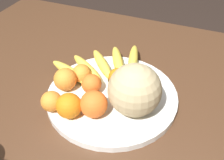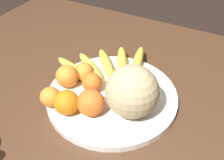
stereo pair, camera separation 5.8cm
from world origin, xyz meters
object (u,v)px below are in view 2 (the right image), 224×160
object	(u,v)px
fruit_bowl	(112,95)
orange_front_left	(91,103)
orange_back_right	(119,78)
orange_top_small	(84,72)
orange_mid_center	(92,83)
banana_bunch	(106,65)
orange_side_extra	(50,97)
orange_back_left	(67,76)
melon	(132,91)
orange_front_right	(66,102)
kitchen_table	(103,126)

from	to	relation	value
fruit_bowl	orange_front_left	distance (m)	0.10
orange_back_right	orange_top_small	distance (m)	0.11
orange_mid_center	banana_bunch	bearing A→B (deg)	-83.05
banana_bunch	orange_back_right	xyz separation A→B (m)	(-0.07, 0.05, 0.01)
banana_bunch	fruit_bowl	bearing A→B (deg)	174.40
orange_front_left	orange_side_extra	world-z (taller)	orange_front_left
fruit_bowl	orange_back_left	xyz separation A→B (m)	(0.13, 0.03, 0.04)
melon	orange_front_right	size ratio (longest dim) A/B	2.06
fruit_bowl	banana_bunch	size ratio (longest dim) A/B	1.37
orange_back_left	orange_back_right	distance (m)	0.15
melon	orange_mid_center	distance (m)	0.14
orange_back_right	orange_top_small	xyz separation A→B (m)	(0.11, 0.02, -0.00)
kitchen_table	orange_front_right	size ratio (longest dim) A/B	20.57
kitchen_table	melon	world-z (taller)	melon
melon	orange_back_left	size ratio (longest dim) A/B	2.08
orange_back_right	fruit_bowl	bearing A→B (deg)	86.57
kitchen_table	orange_back_right	world-z (taller)	orange_back_right
kitchen_table	melon	bearing A→B (deg)	-174.56
banana_bunch	orange_front_right	size ratio (longest dim) A/B	4.10
melon	banana_bunch	world-z (taller)	melon
banana_bunch	orange_front_right	bearing A→B (deg)	137.59
orange_mid_center	orange_front_right	bearing A→B (deg)	82.73
orange_mid_center	orange_side_extra	size ratio (longest dim) A/B	1.02
kitchen_table	fruit_bowl	world-z (taller)	fruit_bowl
fruit_bowl	orange_back_right	world-z (taller)	orange_back_right
orange_top_small	orange_back_left	bearing A→B (deg)	59.68
orange_back_right	orange_top_small	bearing A→B (deg)	11.97
orange_top_small	orange_side_extra	size ratio (longest dim) A/B	1.01
banana_bunch	orange_front_left	bearing A→B (deg)	154.71
kitchen_table	orange_side_extra	world-z (taller)	orange_side_extra
melon	orange_front_left	bearing A→B (deg)	31.46
orange_front_right	fruit_bowl	bearing A→B (deg)	-120.61
orange_side_extra	orange_front_left	bearing A→B (deg)	-167.20
orange_front_right	orange_top_small	xyz separation A→B (m)	(0.03, -0.14, -0.01)
orange_back_right	orange_side_extra	world-z (taller)	orange_back_right
orange_front_left	orange_back_left	size ratio (longest dim) A/B	1.08
melon	orange_top_small	distance (m)	0.20
banana_bunch	orange_back_left	distance (m)	0.14
orange_back_left	orange_back_right	xyz separation A→B (m)	(-0.14, -0.07, -0.00)
orange_back_left	orange_top_small	size ratio (longest dim) A/B	1.18
orange_back_left	orange_mid_center	bearing A→B (deg)	-169.04
orange_top_small	orange_side_extra	xyz separation A→B (m)	(0.02, 0.14, -0.00)
kitchen_table	melon	distance (m)	0.19
fruit_bowl	orange_top_small	size ratio (longest dim) A/B	6.65
melon	banana_bunch	distance (m)	0.21
banana_bunch	orange_side_extra	world-z (taller)	orange_side_extra
orange_front_right	orange_top_small	distance (m)	0.14
orange_back_left	melon	bearing A→B (deg)	177.82
orange_mid_center	orange_back_left	distance (m)	0.08
orange_mid_center	orange_back_right	world-z (taller)	same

